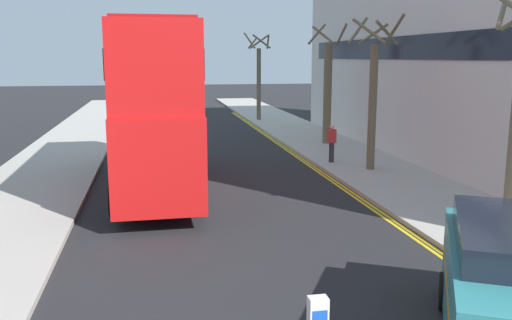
{
  "coord_description": "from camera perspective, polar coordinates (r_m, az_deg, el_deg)",
  "views": [
    {
      "loc": [
        -2.22,
        -3.55,
        4.58
      ],
      "look_at": [
        0.5,
        11.0,
        1.8
      ],
      "focal_mm": 38.58,
      "sensor_mm": 36.0,
      "label": 1
    }
  ],
  "objects": [
    {
      "name": "street_tree_far",
      "position": [
        28.77,
        7.42,
        7.21
      ],
      "size": [
        1.82,
        1.99,
        6.15
      ],
      "color": "#6B6047",
      "rests_on": "sidewalk_right"
    },
    {
      "name": "kerb_line_inner",
      "position": [
        19.25,
        9.36,
        -3.26
      ],
      "size": [
        0.1,
        56.0,
        0.01
      ],
      "primitive_type": "cube",
      "color": "yellow",
      "rests_on": "ground"
    },
    {
      "name": "double_decker_bus_away",
      "position": [
        19.39,
        -10.63,
        5.87
      ],
      "size": [
        2.92,
        10.84,
        5.64
      ],
      "color": "red",
      "rests_on": "ground"
    },
    {
      "name": "street_tree_near",
      "position": [
        39.59,
        0.27,
        8.68
      ],
      "size": [
        1.83,
        1.83,
        6.14
      ],
      "color": "#6B6047",
      "rests_on": "sidewalk_right"
    },
    {
      "name": "townhouse_terrace_right",
      "position": [
        27.64,
        24.86,
        13.76
      ],
      "size": [
        10.08,
        28.0,
        13.09
      ],
      "color": "silver",
      "rests_on": "ground"
    },
    {
      "name": "sidewalk_left",
      "position": [
        20.51,
        -22.38,
        -2.88
      ],
      "size": [
        4.0,
        80.0,
        0.14
      ],
      "primitive_type": "cube",
      "color": "#ADA89E",
      "rests_on": "ground"
    },
    {
      "name": "pedestrian_far",
      "position": [
        23.67,
        7.86,
        1.8
      ],
      "size": [
        0.34,
        0.22,
        1.62
      ],
      "color": "#2D2D38",
      "rests_on": "sidewalk_right"
    },
    {
      "name": "kerb_line_outer",
      "position": [
        19.3,
        9.81,
        -3.23
      ],
      "size": [
        0.1,
        56.0,
        0.01
      ],
      "primitive_type": "cube",
      "color": "yellow",
      "rests_on": "ground"
    },
    {
      "name": "sidewalk_right",
      "position": [
        21.87,
        13.16,
        -1.54
      ],
      "size": [
        4.0,
        80.0,
        0.14
      ],
      "primitive_type": "cube",
      "color": "#ADA89E",
      "rests_on": "ground"
    },
    {
      "name": "street_tree_mid",
      "position": [
        22.25,
        12.05,
        6.7
      ],
      "size": [
        1.98,
        2.12,
        6.05
      ],
      "color": "#6B6047",
      "rests_on": "sidewalk_right"
    }
  ]
}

